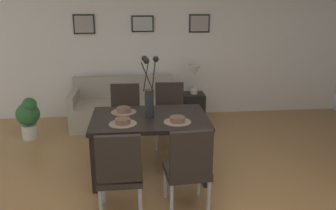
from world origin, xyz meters
name	(u,v)px	position (x,y,z in m)	size (l,w,h in m)	color
back_wall_panel	(153,46)	(0.00, 3.25, 1.30)	(9.00, 0.10, 2.60)	white
dining_table	(150,124)	(-0.18, 0.88, 0.65)	(1.40, 0.96, 0.74)	black
dining_chair_near_left	(120,171)	(-0.51, -0.03, 0.51)	(0.44, 0.44, 0.92)	black
dining_chair_near_right	(125,113)	(-0.49, 1.76, 0.51)	(0.46, 0.46, 0.92)	black
dining_chair_far_left	(188,165)	(0.17, 0.01, 0.51)	(0.47, 0.47, 0.92)	black
dining_chair_far_right	(170,111)	(0.16, 1.78, 0.51)	(0.47, 0.47, 0.92)	black
centerpiece_vase	(149,94)	(-0.17, 0.88, 1.02)	(0.21, 0.23, 0.73)	#232326
placemat_near_left	(123,124)	(-0.49, 0.66, 0.74)	(0.32, 0.32, 0.01)	#7F705B
bowl_near_left	(123,121)	(-0.49, 0.66, 0.78)	(0.17, 0.17, 0.07)	brown
placemat_near_right	(124,112)	(-0.49, 1.09, 0.74)	(0.32, 0.32, 0.01)	#7F705B
bowl_near_right	(124,109)	(-0.49, 1.09, 0.78)	(0.17, 0.17, 0.07)	brown
placemat_far_left	(177,122)	(0.14, 0.66, 0.74)	(0.32, 0.32, 0.01)	#7F705B
bowl_far_left	(177,119)	(0.14, 0.66, 0.78)	(0.17, 0.17, 0.07)	brown
sofa	(124,109)	(-0.54, 2.70, 0.28)	(1.76, 0.84, 0.80)	#A89E8E
side_table	(194,108)	(0.69, 2.70, 0.26)	(0.36, 0.36, 0.52)	black
table_lamp	(194,73)	(0.69, 2.70, 0.89)	(0.22, 0.22, 0.51)	beige
framed_picture_left	(84,24)	(-1.19, 3.18, 1.69)	(0.37, 0.03, 0.34)	black
framed_picture_center	(143,24)	(-0.18, 3.18, 1.69)	(0.39, 0.03, 0.29)	black
framed_picture_right	(199,23)	(0.84, 3.18, 1.69)	(0.37, 0.03, 0.32)	black
potted_plant	(28,116)	(-2.00, 2.19, 0.37)	(0.36, 0.36, 0.67)	silver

